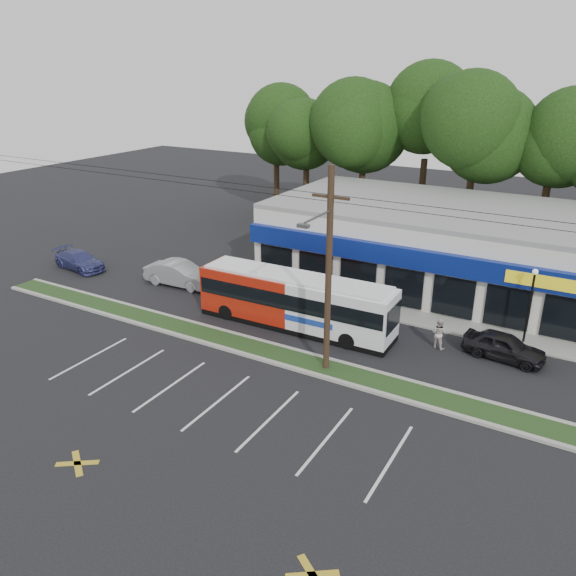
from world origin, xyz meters
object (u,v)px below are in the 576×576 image
at_px(car_dark, 504,346).
at_px(pedestrian_a, 359,306).
at_px(car_silver, 180,274).
at_px(metrobus, 295,300).
at_px(utility_pole, 325,266).
at_px(lamp_post, 531,298).
at_px(car_blue, 79,260).
at_px(pedestrian_b, 439,333).

bearing_deg(car_dark, pedestrian_a, 90.64).
distance_m(car_dark, pedestrian_a, 8.34).
distance_m(car_dark, car_silver, 20.98).
bearing_deg(metrobus, utility_pole, -46.56).
height_order(lamp_post, car_silver, lamp_post).
relative_size(utility_pole, car_blue, 11.02).
relative_size(utility_pole, car_dark, 12.34).
height_order(utility_pole, car_blue, utility_pole).
distance_m(pedestrian_a, pedestrian_b, 5.25).
distance_m(utility_pole, metrobus, 6.28).
xyz_separation_m(utility_pole, car_dark, (7.52, 5.56, -4.72)).
distance_m(car_blue, pedestrian_a, 21.35).
height_order(car_dark, car_silver, car_silver).
relative_size(car_silver, pedestrian_b, 2.95).
distance_m(car_silver, pedestrian_b, 17.76).
bearing_deg(metrobus, lamp_post, 19.08).
bearing_deg(car_dark, lamp_post, -9.49).
xyz_separation_m(utility_pole, car_silver, (-13.46, 5.34, -4.59)).
bearing_deg(pedestrian_a, pedestrian_b, 142.50).
relative_size(utility_pole, metrobus, 4.32).
height_order(car_silver, pedestrian_b, pedestrian_b).
relative_size(car_blue, pedestrian_a, 2.81).
relative_size(car_silver, car_blue, 1.10).
distance_m(metrobus, car_silver, 10.13).
xyz_separation_m(car_silver, pedestrian_a, (12.68, 1.04, -0.01)).
height_order(lamp_post, car_blue, lamp_post).
bearing_deg(car_blue, lamp_post, -74.83).
bearing_deg(car_silver, pedestrian_b, -94.52).
bearing_deg(lamp_post, metrobus, -159.80).
height_order(car_silver, pedestrian_a, car_silver).
distance_m(metrobus, pedestrian_b, 8.00).
bearing_deg(utility_pole, car_dark, 36.50).
distance_m(car_dark, car_blue, 29.57).
bearing_deg(car_dark, car_silver, 96.86).
relative_size(utility_pole, lamp_post, 11.76).
relative_size(lamp_post, pedestrian_b, 2.53).
distance_m(metrobus, car_dark, 11.25).
xyz_separation_m(utility_pole, pedestrian_a, (-0.79, 6.38, -4.60)).
bearing_deg(pedestrian_a, utility_pole, 73.92).
relative_size(car_dark, pedestrian_b, 2.41).
xyz_separation_m(lamp_post, car_dark, (-0.65, -2.31, -1.98)).
distance_m(metrobus, car_blue, 18.54).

